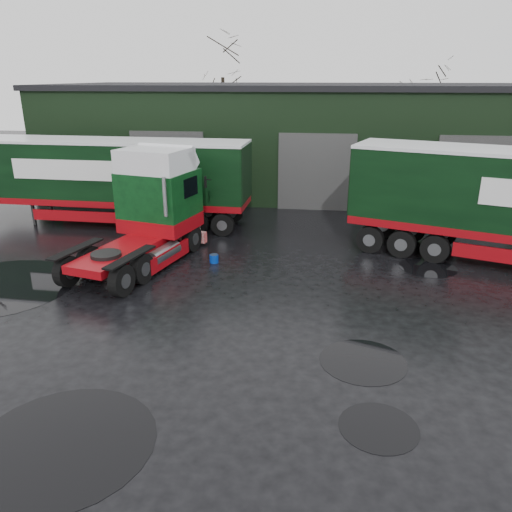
{
  "coord_description": "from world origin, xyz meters",
  "views": [
    {
      "loc": [
        2.22,
        -12.25,
        6.76
      ],
      "look_at": [
        0.42,
        1.62,
        1.7
      ],
      "focal_mm": 35.0,
      "sensor_mm": 36.0,
      "label": 1
    }
  ],
  "objects_px": {
    "hero_tractor": "(132,212)",
    "tree_back_a": "(223,102)",
    "tree_back_b": "(422,116)",
    "trailer_left": "(113,182)",
    "wash_bucket": "(214,259)",
    "warehouse": "(319,137)"
  },
  "relations": [
    {
      "from": "hero_tractor",
      "to": "wash_bucket",
      "type": "distance_m",
      "value": 3.52
    },
    {
      "from": "trailer_left",
      "to": "tree_back_b",
      "type": "height_order",
      "value": "tree_back_b"
    },
    {
      "from": "hero_tractor",
      "to": "tree_back_b",
      "type": "xyz_separation_m",
      "value": [
        14.5,
        25.5,
        1.64
      ]
    },
    {
      "from": "warehouse",
      "to": "wash_bucket",
      "type": "bearing_deg",
      "value": -104.13
    },
    {
      "from": "trailer_left",
      "to": "tree_back_b",
      "type": "bearing_deg",
      "value": -39.47
    },
    {
      "from": "trailer_left",
      "to": "tree_back_a",
      "type": "distance_m",
      "value": 20.24
    },
    {
      "from": "tree_back_a",
      "to": "tree_back_b",
      "type": "height_order",
      "value": "tree_back_a"
    },
    {
      "from": "warehouse",
      "to": "trailer_left",
      "type": "xyz_separation_m",
      "value": [
        -9.5,
        -10.0,
        -1.14
      ]
    },
    {
      "from": "wash_bucket",
      "to": "tree_back_a",
      "type": "distance_m",
      "value": 25.46
    },
    {
      "from": "hero_tractor",
      "to": "tree_back_a",
      "type": "distance_m",
      "value": 25.68
    },
    {
      "from": "tree_back_b",
      "to": "wash_bucket",
      "type": "bearing_deg",
      "value": -115.36
    },
    {
      "from": "trailer_left",
      "to": "warehouse",
      "type": "bearing_deg",
      "value": -41.81
    },
    {
      "from": "tree_back_a",
      "to": "tree_back_b",
      "type": "xyz_separation_m",
      "value": [
        16.0,
        0.0,
        -1.0
      ]
    },
    {
      "from": "wash_bucket",
      "to": "trailer_left",
      "type": "bearing_deg",
      "value": 141.2
    },
    {
      "from": "warehouse",
      "to": "hero_tractor",
      "type": "relative_size",
      "value": 4.76
    },
    {
      "from": "tree_back_a",
      "to": "tree_back_b",
      "type": "relative_size",
      "value": 1.27
    },
    {
      "from": "trailer_left",
      "to": "tree_back_a",
      "type": "relative_size",
      "value": 1.37
    },
    {
      "from": "trailer_left",
      "to": "tree_back_b",
      "type": "relative_size",
      "value": 1.74
    },
    {
      "from": "hero_tractor",
      "to": "wash_bucket",
      "type": "bearing_deg",
      "value": 30.56
    },
    {
      "from": "wash_bucket",
      "to": "hero_tractor",
      "type": "bearing_deg",
      "value": -163.5
    },
    {
      "from": "warehouse",
      "to": "tree_back_b",
      "type": "relative_size",
      "value": 4.32
    },
    {
      "from": "hero_tractor",
      "to": "tree_back_b",
      "type": "relative_size",
      "value": 0.91
    }
  ]
}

